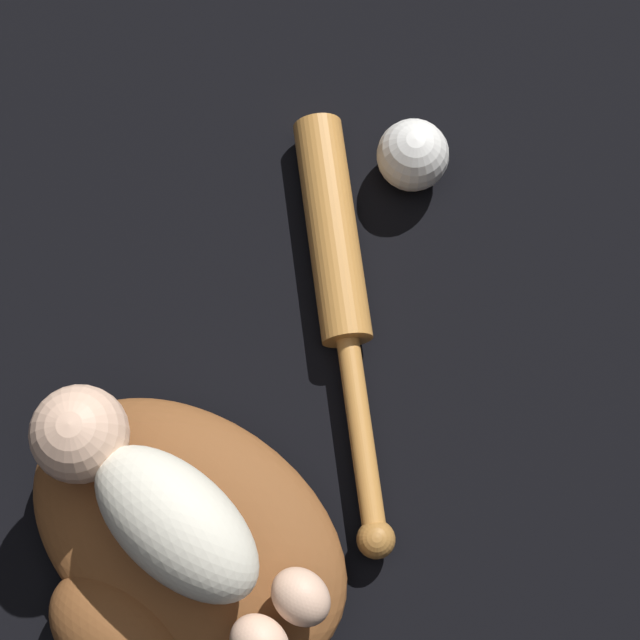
# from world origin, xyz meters

# --- Properties ---
(ground_plane) EXTENTS (6.00, 6.00, 0.00)m
(ground_plane) POSITION_xyz_m (0.00, 0.00, 0.00)
(ground_plane) COLOR black
(baseball_glove) EXTENTS (0.39, 0.34, 0.08)m
(baseball_glove) POSITION_xyz_m (-0.01, 0.07, 0.04)
(baseball_glove) COLOR brown
(baseball_glove) RESTS_ON ground
(baby_figure) EXTENTS (0.32, 0.15, 0.09)m
(baby_figure) POSITION_xyz_m (0.02, 0.06, 0.13)
(baby_figure) COLOR silver
(baby_figure) RESTS_ON baseball_glove
(baseball_bat) EXTENTS (0.43, 0.26, 0.05)m
(baseball_bat) POSITION_xyz_m (0.13, -0.23, 0.03)
(baseball_bat) COLOR #C6843D
(baseball_bat) RESTS_ON ground
(baseball) EXTENTS (0.08, 0.08, 0.08)m
(baseball) POSITION_xyz_m (0.19, -0.37, 0.04)
(baseball) COLOR white
(baseball) RESTS_ON ground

